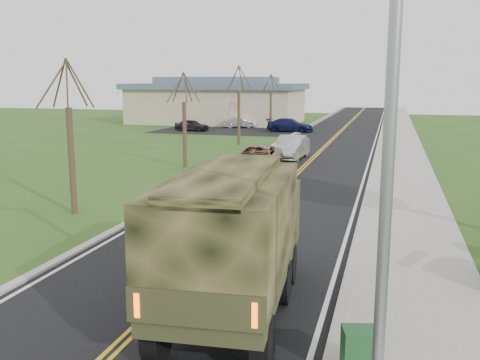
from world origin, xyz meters
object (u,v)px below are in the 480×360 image
at_px(sedan_silver, 291,148).
at_px(utility_box_near, 359,350).
at_px(suv_champagne, 257,158).
at_px(military_truck, 234,231).

xyz_separation_m(sedan_silver, utility_box_near, (6.06, -26.22, -0.29)).
distance_m(suv_champagne, utility_box_near, 22.40).
relative_size(military_truck, utility_box_near, 8.69).
xyz_separation_m(military_truck, utility_box_near, (2.89, -1.92, -1.44)).
xyz_separation_m(suv_champagne, sedan_silver, (1.08, 4.99, 0.05)).
bearing_deg(military_truck, suv_champagne, 97.83).
xyz_separation_m(military_truck, suv_champagne, (-4.26, 19.31, -1.20)).
relative_size(suv_champagne, utility_box_near, 6.64).
distance_m(military_truck, utility_box_near, 3.75).
xyz_separation_m(suv_champagne, utility_box_near, (7.15, -21.23, -0.24)).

